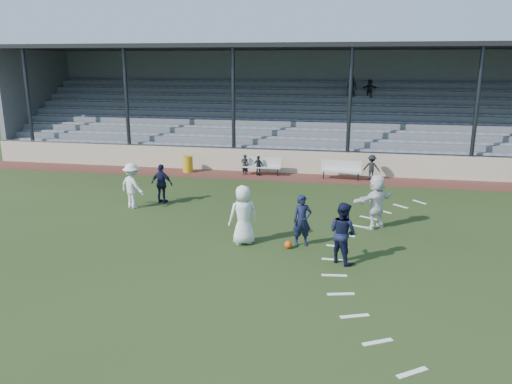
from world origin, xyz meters
TOP-DOWN VIEW (x-y plane):
  - ground at (0.00, 0.00)m, footprint 90.00×90.00m
  - cinder_track at (0.00, 10.50)m, footprint 34.00×2.00m
  - retaining_wall at (0.00, 11.55)m, footprint 34.00×0.18m
  - bench_left at (-1.30, 10.74)m, footprint 2.00×0.46m
  - bench_right at (2.74, 10.53)m, footprint 2.02×0.58m
  - trash_bin at (-5.28, 10.67)m, footprint 0.54×0.54m
  - football at (1.40, 0.67)m, footprint 0.25×0.25m
  - player_white_lead at (-0.09, 0.84)m, footprint 1.13×1.00m
  - player_navy_lead at (1.79, 1.01)m, footprint 0.71×0.59m
  - player_navy_mid at (3.08, -0.12)m, footprint 1.12×1.08m
  - player_white_wing at (-5.34, 3.97)m, footprint 1.35×1.10m
  - player_navy_wing at (-4.44, 4.86)m, footprint 1.01×0.54m
  - player_white_back at (4.15, 3.26)m, footprint 1.69×1.65m
  - sub_left_near at (-2.17, 10.60)m, footprint 0.44×0.35m
  - sub_left_far at (-1.44, 10.55)m, footprint 0.65×0.46m
  - sub_right at (4.22, 10.74)m, footprint 0.86×0.57m
  - grandstand at (0.00, 16.26)m, footprint 34.60×9.00m
  - penalty_arc at (4.12, 0.00)m, footprint 3.89×14.63m

SIDE VIEW (x-z plane):
  - ground at x=0.00m, z-range 0.00..0.00m
  - penalty_arc at x=4.12m, z-range 0.00..0.01m
  - cinder_track at x=0.00m, z-range 0.00..0.02m
  - football at x=1.40m, z-range 0.00..0.25m
  - trash_bin at x=-5.28m, z-range 0.02..0.88m
  - sub_left_far at x=-1.44m, z-range 0.02..1.04m
  - sub_left_near at x=-2.17m, z-range 0.02..1.09m
  - bench_left at x=-1.30m, z-range 0.11..1.06m
  - bench_right at x=2.74m, z-range 0.11..1.06m
  - retaining_wall at x=0.00m, z-range 0.00..1.20m
  - sub_right at x=4.22m, z-range 0.02..1.27m
  - player_navy_wing at x=-4.44m, z-range 0.00..1.63m
  - player_navy_lead at x=1.79m, z-range 0.00..1.67m
  - player_white_wing at x=-5.34m, z-range 0.00..1.81m
  - player_navy_mid at x=3.08m, z-range 0.00..1.82m
  - player_white_lead at x=-0.09m, z-range 0.00..1.94m
  - player_white_back at x=4.15m, z-range 0.00..1.94m
  - grandstand at x=0.00m, z-range -1.10..5.51m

